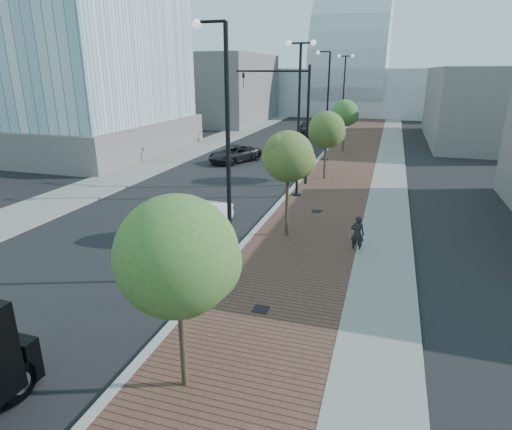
% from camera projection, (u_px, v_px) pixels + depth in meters
% --- Properties ---
extents(sidewalk, '(7.00, 140.00, 0.12)m').
position_uv_depth(sidewalk, '(363.00, 151.00, 43.01)').
color(sidewalk, '#4C2D23').
rests_on(sidewalk, ground).
extents(concrete_strip, '(2.40, 140.00, 0.13)m').
position_uv_depth(concrete_strip, '(391.00, 152.00, 42.25)').
color(concrete_strip, slate).
rests_on(concrete_strip, ground).
extents(curb, '(0.30, 140.00, 0.14)m').
position_uv_depth(curb, '(328.00, 149.00, 43.99)').
color(curb, gray).
rests_on(curb, ground).
extents(west_sidewalk, '(4.00, 140.00, 0.12)m').
position_uv_depth(west_sidewalk, '(210.00, 143.00, 47.63)').
color(west_sidewalk, slate).
rests_on(west_sidewalk, ground).
extents(white_sedan, '(1.86, 4.20, 1.34)m').
position_uv_depth(white_sedan, '(203.00, 218.00, 21.43)').
color(white_sedan, silver).
rests_on(white_sedan, ground).
extents(dark_car_mid, '(4.17, 5.65, 1.43)m').
position_uv_depth(dark_car_mid, '(235.00, 154.00, 37.81)').
color(dark_car_mid, black).
rests_on(dark_car_mid, ground).
extents(dark_car_far, '(3.19, 5.50, 1.50)m').
position_uv_depth(dark_car_far, '(308.00, 128.00, 54.84)').
color(dark_car_far, black).
rests_on(dark_car_far, ground).
extents(pedestrian, '(0.64, 0.46, 1.63)m').
position_uv_depth(pedestrian, '(357.00, 234.00, 18.98)').
color(pedestrian, black).
rests_on(pedestrian, ground).
extents(streetlight_1, '(1.44, 0.56, 9.21)m').
position_uv_depth(streetlight_1, '(226.00, 168.00, 15.31)').
color(streetlight_1, black).
rests_on(streetlight_1, ground).
extents(streetlight_2, '(1.72, 0.56, 9.28)m').
position_uv_depth(streetlight_2, '(299.00, 120.00, 26.00)').
color(streetlight_2, black).
rests_on(streetlight_2, ground).
extents(streetlight_3, '(1.44, 0.56, 9.21)m').
position_uv_depth(streetlight_3, '(326.00, 111.00, 37.06)').
color(streetlight_3, black).
rests_on(streetlight_3, ground).
extents(streetlight_4, '(1.72, 0.56, 9.28)m').
position_uv_depth(streetlight_4, '(343.00, 97.00, 47.75)').
color(streetlight_4, black).
rests_on(streetlight_4, ground).
extents(traffic_mast, '(5.09, 0.20, 8.00)m').
position_uv_depth(traffic_mast, '(295.00, 112.00, 28.92)').
color(traffic_mast, black).
rests_on(traffic_mast, ground).
extents(tree_0, '(2.85, 2.85, 5.06)m').
position_uv_depth(tree_0, '(180.00, 256.00, 9.80)').
color(tree_0, '#382619').
rests_on(tree_0, ground).
extents(tree_1, '(2.41, 2.36, 5.09)m').
position_uv_depth(tree_1, '(289.00, 157.00, 19.68)').
color(tree_1, '#382619').
rests_on(tree_1, ground).
extents(tree_2, '(2.63, 2.63, 4.96)m').
position_uv_depth(tree_2, '(327.00, 130.00, 30.64)').
color(tree_2, '#382619').
rests_on(tree_2, ground).
extents(tree_3, '(2.58, 2.57, 5.05)m').
position_uv_depth(tree_3, '(345.00, 113.00, 41.48)').
color(tree_3, '#382619').
rests_on(tree_3, ground).
extents(tower_podium, '(19.00, 19.00, 3.00)m').
position_uv_depth(tower_podium, '(75.00, 136.00, 43.00)').
color(tower_podium, '#67605D').
rests_on(tower_podium, ground).
extents(convention_center, '(50.00, 30.00, 50.00)m').
position_uv_depth(convention_center, '(353.00, 80.00, 83.45)').
color(convention_center, '#A9B0B3').
rests_on(convention_center, ground).
extents(commercial_block_nw, '(14.00, 20.00, 10.00)m').
position_uv_depth(commercial_block_nw, '(217.00, 89.00, 66.15)').
color(commercial_block_nw, '#69625F').
rests_on(commercial_block_nw, ground).
extents(commercial_block_ne, '(12.00, 22.00, 8.00)m').
position_uv_depth(commercial_block_ne, '(489.00, 106.00, 47.33)').
color(commercial_block_ne, '#69615E').
rests_on(commercial_block_ne, ground).
extents(utility_cover_1, '(0.50, 0.50, 0.02)m').
position_uv_depth(utility_cover_1, '(261.00, 309.00, 14.29)').
color(utility_cover_1, black).
rests_on(utility_cover_1, sidewalk).
extents(utility_cover_2, '(0.50, 0.50, 0.02)m').
position_uv_depth(utility_cover_2, '(317.00, 211.00, 24.26)').
color(utility_cover_2, black).
rests_on(utility_cover_2, sidewalk).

